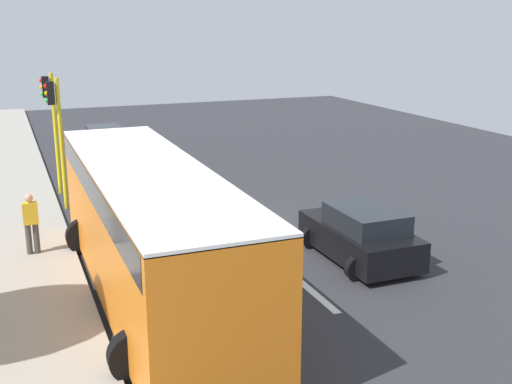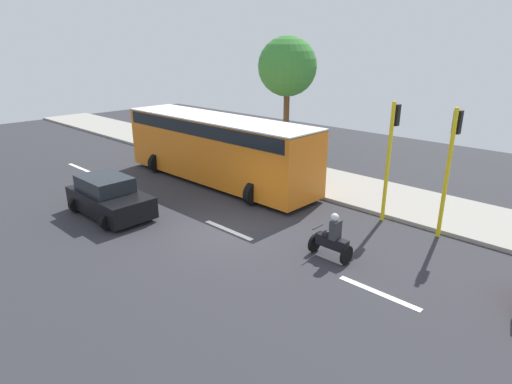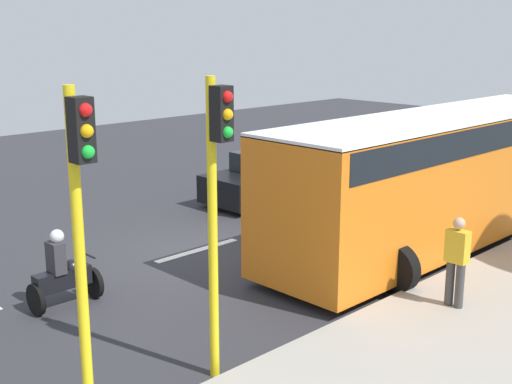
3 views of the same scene
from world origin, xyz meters
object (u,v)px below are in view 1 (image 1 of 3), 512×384
(traffic_light_midblock, at_px, (52,116))
(motorcycle, at_px, (174,178))
(car_red, at_px, (107,145))
(pedestrian_near_signal, at_px, (31,222))
(city_bus, at_px, (149,222))
(car_black, at_px, (361,235))
(traffic_light_corner, at_px, (57,125))

(traffic_light_midblock, bearing_deg, motorcycle, 155.87)
(car_red, relative_size, traffic_light_midblock, 0.89)
(motorcycle, distance_m, pedestrian_near_signal, 7.27)
(city_bus, bearing_deg, car_black, -178.17)
(car_black, xyz_separation_m, pedestrian_near_signal, (8.26, -3.43, 0.35))
(city_bus, relative_size, traffic_light_midblock, 2.44)
(traffic_light_corner, height_order, traffic_light_midblock, same)
(traffic_light_corner, bearing_deg, pedestrian_near_signal, 75.00)
(car_red, xyz_separation_m, traffic_light_corner, (2.71, 7.42, 2.22))
(car_black, xyz_separation_m, city_bus, (5.81, 0.19, 1.14))
(motorcycle, relative_size, traffic_light_corner, 0.34)
(car_black, bearing_deg, traffic_light_corner, -49.00)
(city_bus, distance_m, motorcycle, 9.12)
(motorcycle, xyz_separation_m, traffic_light_midblock, (4.05, -1.81, 2.29))
(car_black, distance_m, traffic_light_corner, 10.92)
(pedestrian_near_signal, bearing_deg, car_red, -108.13)
(car_red, relative_size, motorcycle, 2.62)
(city_bus, relative_size, motorcycle, 7.19)
(car_black, relative_size, city_bus, 0.35)
(car_red, xyz_separation_m, traffic_light_midblock, (2.71, 5.28, 2.22))
(motorcycle, relative_size, traffic_light_midblock, 0.34)
(pedestrian_near_signal, bearing_deg, motorcycle, -136.84)
(motorcycle, height_order, traffic_light_corner, traffic_light_corner)
(pedestrian_near_signal, distance_m, traffic_light_midblock, 7.14)
(car_red, xyz_separation_m, motorcycle, (-1.35, 7.09, -0.07))
(car_red, height_order, traffic_light_midblock, traffic_light_midblock)
(car_red, bearing_deg, pedestrian_near_signal, 71.87)
(car_red, bearing_deg, motorcycle, 100.75)
(pedestrian_near_signal, relative_size, traffic_light_corner, 0.38)
(motorcycle, bearing_deg, traffic_light_corner, 4.59)
(car_red, height_order, motorcycle, motorcycle)
(pedestrian_near_signal, bearing_deg, traffic_light_midblock, -100.39)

